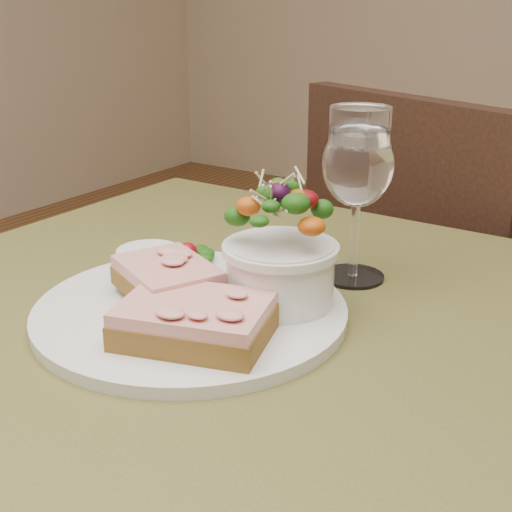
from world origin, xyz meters
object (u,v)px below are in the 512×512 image
Objects in this scene: ramekin at (149,264)px; sandwich_front at (195,320)px; sandwich_back at (168,278)px; salad_bowl at (281,246)px; chair_far at (446,407)px; dinner_plate at (191,311)px; wine_glass at (358,170)px; cafe_table at (227,410)px.

sandwich_front is at bearing -31.65° from ramekin.
sandwich_back is 0.12m from salad_bowl.
chair_far is 0.84m from ramekin.
sandwich_back is at bearing -176.22° from dinner_plate.
dinner_plate is at bearing 105.62° from chair_far.
salad_bowl is (0.02, 0.11, 0.04)m from sandwich_front.
dinner_plate is 0.08m from ramekin.
ramekin is 0.48× the size of salad_bowl.
wine_glass reaches higher than ramekin.
cafe_table is 4.57× the size of wine_glass.
dinner_plate is 0.11m from salad_bowl.
sandwich_front is (0.01, -0.06, 0.13)m from cafe_table.
sandwich_front is at bearing -9.64° from sandwich_back.
chair_far is 7.09× the size of salad_bowl.
salad_bowl reaches higher than ramekin.
sandwich_back is at bearing -167.04° from cafe_table.
ramekin is 0.24m from wine_glass.
chair_far reaches higher than sandwich_back.
ramekin is at bearing 162.03° from dinner_plate.
dinner_plate is at bearing -160.16° from cafe_table.
sandwich_front is 0.87× the size of wine_glass.
sandwich_back is 2.10× the size of ramekin.
salad_bowl is (0.07, 0.06, 0.07)m from dinner_plate.
dinner_plate is 0.04m from sandwich_back.
cafe_table is at bearing -128.70° from salad_bowl.
ramekin is at bearing 99.23° from chair_far.
salad_bowl is (0.09, 0.06, 0.04)m from sandwich_back.
sandwich_front is 0.12m from salad_bowl.
ramekin is at bearing -136.29° from wine_glass.
wine_glass is at bearing 113.71° from chair_far.
ramekin reaches higher than cafe_table.
wine_glass is (0.11, 0.18, 0.09)m from sandwich_back.
salad_bowl is at bearing 55.34° from sandwich_back.
salad_bowl is at bearing -98.41° from wine_glass.
cafe_table is at bearing 37.07° from sandwich_back.
chair_far is 5.94× the size of sandwich_front.
cafe_table is 0.15m from sandwich_front.
dinner_plate is at bearing -140.79° from salad_bowl.
sandwich_front is at bearing 109.48° from chair_far.
wine_glass reaches higher than sandwich_front.
wine_glass is (0.05, 0.17, 0.22)m from cafe_table.
sandwich_back is at bearing 103.49° from chair_far.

